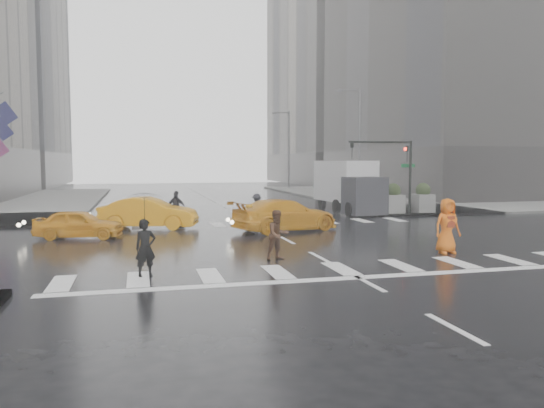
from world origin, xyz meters
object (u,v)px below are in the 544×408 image
object	(u,v)px
pedestrian_brown	(278,235)
traffic_signal_pole	(395,162)
taxi_mid	(149,213)
box_truck	(350,185)
taxi_front	(79,224)
pedestrian_orange	(447,226)

from	to	relation	value
pedestrian_brown	traffic_signal_pole	bearing A→B (deg)	32.59
taxi_mid	box_truck	size ratio (longest dim) A/B	0.75
pedestrian_brown	box_truck	size ratio (longest dim) A/B	0.27
taxi_front	pedestrian_orange	bearing A→B (deg)	-108.09
traffic_signal_pole	pedestrian_orange	size ratio (longest dim) A/B	2.30
pedestrian_brown	pedestrian_orange	distance (m)	6.13
traffic_signal_pole	taxi_front	bearing A→B (deg)	-162.96
pedestrian_orange	box_truck	xyz separation A→B (m)	(2.51, 14.93, 0.78)
pedestrian_orange	box_truck	bearing A→B (deg)	79.74
taxi_front	pedestrian_brown	bearing A→B (deg)	-123.74
pedestrian_orange	taxi_front	world-z (taller)	pedestrian_orange
pedestrian_orange	box_truck	distance (m)	15.16
taxi_mid	box_truck	world-z (taller)	box_truck
traffic_signal_pole	taxi_front	xyz separation A→B (m)	(-17.41, -5.34, -2.60)
pedestrian_brown	taxi_front	world-z (taller)	pedestrian_brown
taxi_mid	pedestrian_orange	bearing A→B (deg)	-118.20
pedestrian_brown	taxi_front	bearing A→B (deg)	119.49
pedestrian_orange	traffic_signal_pole	bearing A→B (deg)	69.94
pedestrian_brown	box_truck	world-z (taller)	box_truck
traffic_signal_pole	pedestrian_brown	distance (m)	16.15
taxi_front	taxi_mid	world-z (taller)	taxi_mid
box_truck	taxi_mid	bearing A→B (deg)	-164.80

